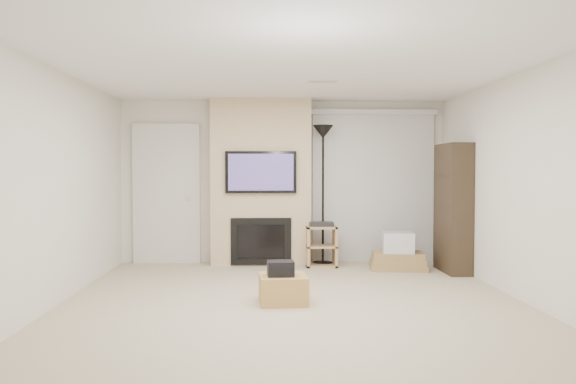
{
  "coord_description": "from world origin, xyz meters",
  "views": [
    {
      "loc": [
        -0.33,
        -5.98,
        1.43
      ],
      "look_at": [
        0.0,
        1.2,
        1.15
      ],
      "focal_mm": 35.0,
      "sensor_mm": 36.0,
      "label": 1
    }
  ],
  "objects_px": {
    "av_stand": "(321,243)",
    "box_stack": "(398,255)",
    "bookshelf": "(453,208)",
    "floor_lamp": "(323,155)",
    "ottoman": "(283,289)"
  },
  "relations": [
    {
      "from": "av_stand",
      "to": "box_stack",
      "type": "xyz_separation_m",
      "value": [
        1.09,
        -0.27,
        -0.14
      ]
    },
    {
      "from": "floor_lamp",
      "to": "av_stand",
      "type": "distance_m",
      "value": 1.32
    },
    {
      "from": "box_stack",
      "to": "bookshelf",
      "type": "relative_size",
      "value": 0.48
    },
    {
      "from": "box_stack",
      "to": "floor_lamp",
      "type": "bearing_deg",
      "value": 157.92
    },
    {
      "from": "ottoman",
      "to": "floor_lamp",
      "type": "relative_size",
      "value": 0.24
    },
    {
      "from": "ottoman",
      "to": "box_stack",
      "type": "xyz_separation_m",
      "value": [
        1.74,
        2.01,
        0.05
      ]
    },
    {
      "from": "floor_lamp",
      "to": "av_stand",
      "type": "xyz_separation_m",
      "value": [
        -0.04,
        -0.15,
        -1.31
      ]
    },
    {
      "from": "bookshelf",
      "to": "box_stack",
      "type": "bearing_deg",
      "value": 158.68
    },
    {
      "from": "ottoman",
      "to": "box_stack",
      "type": "relative_size",
      "value": 0.58
    },
    {
      "from": "floor_lamp",
      "to": "bookshelf",
      "type": "xyz_separation_m",
      "value": [
        1.75,
        -0.7,
        -0.76
      ]
    },
    {
      "from": "ottoman",
      "to": "av_stand",
      "type": "height_order",
      "value": "av_stand"
    },
    {
      "from": "box_stack",
      "to": "bookshelf",
      "type": "distance_m",
      "value": 1.03
    },
    {
      "from": "ottoman",
      "to": "box_stack",
      "type": "distance_m",
      "value": 2.66
    },
    {
      "from": "floor_lamp",
      "to": "bookshelf",
      "type": "relative_size",
      "value": 1.17
    },
    {
      "from": "av_stand",
      "to": "bookshelf",
      "type": "height_order",
      "value": "bookshelf"
    }
  ]
}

